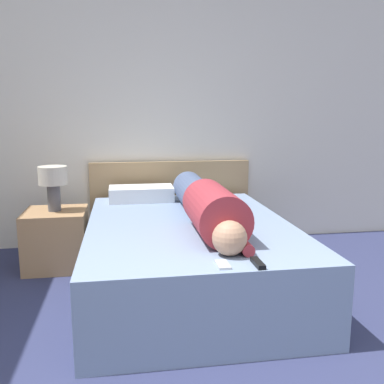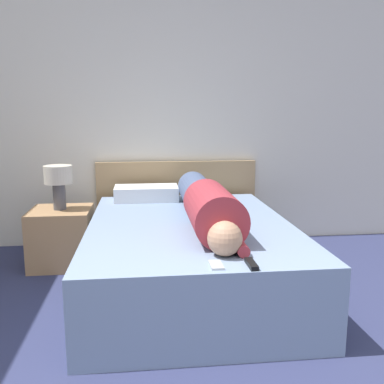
% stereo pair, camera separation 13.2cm
% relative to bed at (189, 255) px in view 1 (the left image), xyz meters
% --- Properties ---
extents(wall_back, '(5.29, 0.06, 2.60)m').
position_rel_bed_xyz_m(wall_back, '(-0.24, 1.21, 1.05)').
color(wall_back, silver).
rests_on(wall_back, ground_plane).
extents(bed, '(1.44, 2.05, 0.50)m').
position_rel_bed_xyz_m(bed, '(0.00, 0.00, 0.00)').
color(bed, '#7589A8').
rests_on(bed, ground_plane).
extents(headboard, '(1.56, 0.04, 0.81)m').
position_rel_bed_xyz_m(headboard, '(0.00, 1.14, 0.16)').
color(headboard, tan).
rests_on(headboard, ground_plane).
extents(nightstand, '(0.50, 0.49, 0.48)m').
position_rel_bed_xyz_m(nightstand, '(-1.02, 0.60, -0.01)').
color(nightstand, '#A37A51').
rests_on(nightstand, ground_plane).
extents(table_lamp, '(0.23, 0.23, 0.37)m').
position_rel_bed_xyz_m(table_lamp, '(-1.02, 0.60, 0.49)').
color(table_lamp, '#4C4C51').
rests_on(table_lamp, nightstand).
extents(person_lying, '(0.32, 1.63, 0.32)m').
position_rel_bed_xyz_m(person_lying, '(0.11, -0.08, 0.39)').
color(person_lying, tan).
rests_on(person_lying, bed).
extents(pillow_near_headboard, '(0.57, 0.31, 0.13)m').
position_rel_bed_xyz_m(pillow_near_headboard, '(-0.30, 0.84, 0.31)').
color(pillow_near_headboard, white).
rests_on(pillow_near_headboard, bed).
extents(tv_remote, '(0.04, 0.15, 0.02)m').
position_rel_bed_xyz_m(tv_remote, '(0.22, -0.94, 0.26)').
color(tv_remote, black).
rests_on(tv_remote, bed).
extents(cell_phone, '(0.06, 0.13, 0.01)m').
position_rel_bed_xyz_m(cell_phone, '(0.04, -0.92, 0.25)').
color(cell_phone, '#B2B7BC').
rests_on(cell_phone, bed).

